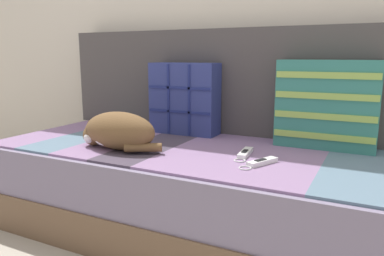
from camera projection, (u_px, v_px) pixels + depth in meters
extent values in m
plane|color=#A89E8E|center=(172.00, 232.00, 1.78)|extent=(14.00, 14.00, 0.00)
cube|color=brown|center=(182.00, 207.00, 1.85)|extent=(1.84, 0.90, 0.19)
cube|color=slate|center=(182.00, 168.00, 1.81)|extent=(1.81, 0.88, 0.22)
cube|color=gray|center=(62.00, 131.00, 2.11)|extent=(0.22, 0.79, 0.01)
cube|color=slate|center=(92.00, 135.00, 2.01)|extent=(0.22, 0.79, 0.01)
cube|color=gray|center=(124.00, 139.00, 1.92)|extent=(0.22, 0.79, 0.01)
cube|color=#423847|center=(160.00, 143.00, 1.82)|extent=(0.22, 0.79, 0.01)
cube|color=gray|center=(200.00, 148.00, 1.73)|extent=(0.22, 0.79, 0.01)
cube|color=gray|center=(245.00, 154.00, 1.63)|extent=(0.22, 0.79, 0.01)
cube|color=gray|center=(296.00, 160.00, 1.54)|extent=(0.22, 0.79, 0.01)
cube|color=slate|center=(353.00, 167.00, 1.44)|extent=(0.22, 0.79, 0.01)
cube|color=#474242|center=(214.00, 81.00, 2.07)|extent=(1.81, 0.14, 0.56)
cube|color=navy|center=(185.00, 99.00, 2.01)|extent=(0.37, 0.13, 0.38)
cube|color=navy|center=(179.00, 112.00, 1.96)|extent=(0.36, 0.01, 0.01)
cube|color=navy|center=(168.00, 99.00, 1.97)|extent=(0.01, 0.01, 0.36)
cube|color=navy|center=(178.00, 88.00, 1.94)|extent=(0.36, 0.01, 0.01)
cube|color=navy|center=(189.00, 100.00, 1.92)|extent=(0.01, 0.01, 0.36)
cube|color=#337A70|center=(326.00, 105.00, 1.69)|extent=(0.44, 0.13, 0.40)
cube|color=#93B751|center=(322.00, 137.00, 1.65)|extent=(0.43, 0.01, 0.03)
cube|color=#93B751|center=(324.00, 117.00, 1.63)|extent=(0.43, 0.01, 0.03)
cube|color=#93B751|center=(325.00, 96.00, 1.62)|extent=(0.43, 0.01, 0.03)
cube|color=#93B751|center=(326.00, 75.00, 1.60)|extent=(0.43, 0.01, 0.03)
ellipsoid|color=brown|center=(120.00, 131.00, 1.67)|extent=(0.36, 0.18, 0.17)
sphere|color=brown|center=(94.00, 135.00, 1.75)|extent=(0.10, 0.10, 0.10)
sphere|color=white|center=(90.00, 137.00, 1.72)|extent=(0.06, 0.06, 0.06)
ellipsoid|color=white|center=(103.00, 137.00, 1.66)|extent=(0.11, 0.04, 0.08)
cylinder|color=brown|center=(143.00, 147.00, 1.60)|extent=(0.16, 0.11, 0.04)
cone|color=brown|center=(89.00, 124.00, 1.71)|extent=(0.04, 0.04, 0.04)
cone|color=brown|center=(97.00, 122.00, 1.76)|extent=(0.04, 0.04, 0.04)
cube|color=white|center=(245.00, 153.00, 1.59)|extent=(0.05, 0.16, 0.02)
cube|color=black|center=(245.00, 151.00, 1.58)|extent=(0.03, 0.06, 0.00)
cube|color=black|center=(249.00, 149.00, 1.66)|extent=(0.03, 0.01, 0.02)
torus|color=silver|center=(240.00, 160.00, 1.50)|extent=(0.05, 0.05, 0.01)
cube|color=white|center=(262.00, 162.00, 1.46)|extent=(0.10, 0.15, 0.02)
cube|color=black|center=(260.00, 160.00, 1.45)|extent=(0.04, 0.05, 0.00)
cube|color=black|center=(274.00, 159.00, 1.50)|extent=(0.03, 0.02, 0.02)
torus|color=silver|center=(245.00, 168.00, 1.40)|extent=(0.07, 0.07, 0.01)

